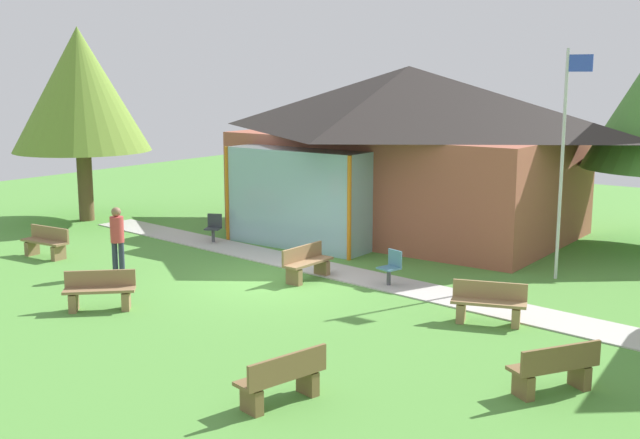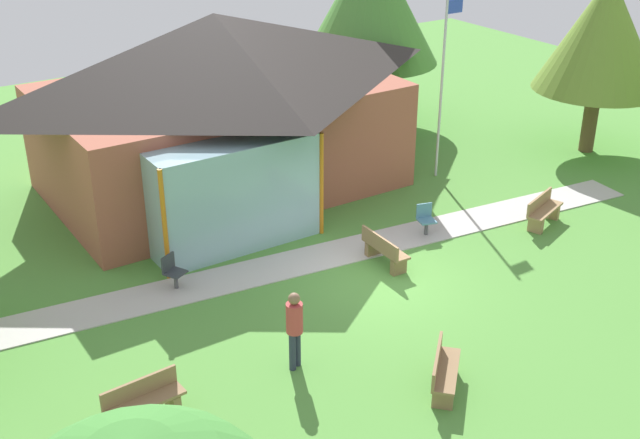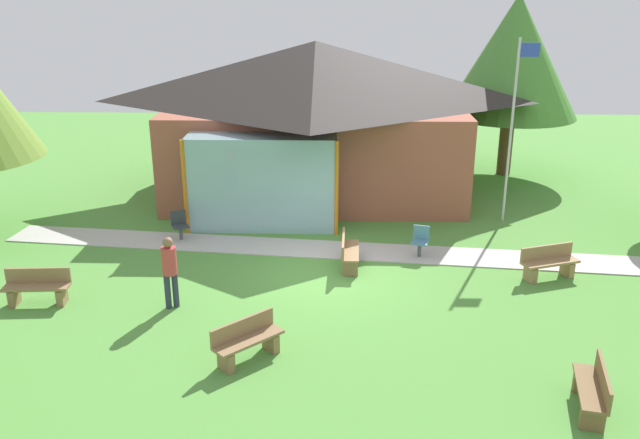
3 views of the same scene
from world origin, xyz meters
The scene contains 14 objects.
ground_plane centered at (0.00, 0.00, 0.00)m, with size 44.00×44.00×0.00m, color #54933D.
pavilion centered at (-0.53, 7.10, 2.73)m, with size 10.89×8.17×5.25m.
footpath centered at (0.00, 1.63, 0.01)m, with size 18.69×1.30×0.03m, color #BCB7B2.
flagpole centered at (5.57, 4.23, 3.09)m, with size 0.64×0.08×5.61m.
bench_front_center centered at (-1.50, -4.13, 0.40)m, with size 1.39×1.35×0.84m.
bench_lawn_far_right centered at (8.01, -2.81, 0.40)m, with size 1.16×1.51×0.84m.
bench_mid_left centered at (-6.70, -1.81, 0.40)m, with size 1.53×0.54×0.84m.
bench_mid_right centered at (5.67, -0.08, 0.40)m, with size 1.56×0.91×0.84m.
bench_rear_near_path centered at (0.60, 0.50, 0.40)m, with size 0.48×1.51×0.84m.
bench_front_right centered at (4.77, -5.67, 0.40)m, with size 0.76×1.56×0.84m.
patio_chair_lawn_spare centered at (2.56, 1.23, 0.42)m, with size 0.54×0.54×0.86m.
patio_chair_west centered at (-4.28, 2.32, 0.42)m, with size 0.59×0.59×0.86m.
visitor_strolling_lawn centered at (-3.52, -1.93, 1.02)m, with size 0.34×0.34×1.74m.
tree_west_hedge centered at (-10.43, 2.43, 4.47)m, with size 4.62×4.62×6.57m.
Camera 1 is at (11.94, -14.55, 5.01)m, focal length 44.17 mm.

